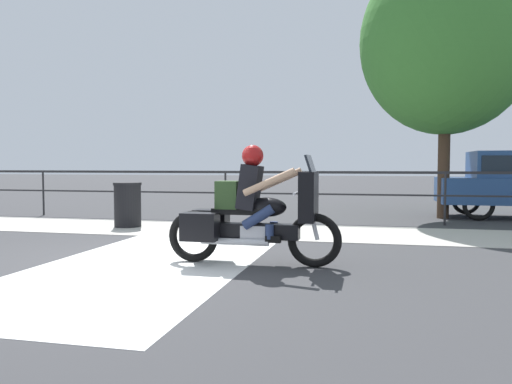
% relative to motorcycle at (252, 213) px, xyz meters
% --- Properties ---
extents(ground_plane, '(120.00, 120.00, 0.00)m').
position_rel_motorcycle_xyz_m(ground_plane, '(-1.93, -0.04, -0.70)').
color(ground_plane, '#38383A').
extents(sidewalk_band, '(44.00, 2.40, 0.01)m').
position_rel_motorcycle_xyz_m(sidewalk_band, '(-1.93, 3.36, -0.69)').
color(sidewalk_band, '#B7B2A8').
rests_on(sidewalk_band, ground).
extents(crosswalk_band, '(2.72, 6.00, 0.01)m').
position_rel_motorcycle_xyz_m(crosswalk_band, '(-1.38, -0.24, -0.70)').
color(crosswalk_band, silver).
rests_on(crosswalk_band, ground).
extents(fence_railing, '(36.00, 0.05, 1.21)m').
position_rel_motorcycle_xyz_m(fence_railing, '(-1.93, 5.27, 0.25)').
color(fence_railing, '#232326').
rests_on(fence_railing, ground).
extents(motorcycle, '(2.39, 0.76, 1.61)m').
position_rel_motorcycle_xyz_m(motorcycle, '(0.00, 0.00, 0.00)').
color(motorcycle, black).
rests_on(motorcycle, ground).
extents(trash_bin, '(0.60, 0.60, 0.97)m').
position_rel_motorcycle_xyz_m(trash_bin, '(-3.58, 3.39, -0.21)').
color(trash_bin, black).
rests_on(trash_bin, ground).
extents(tree_behind_sign, '(4.23, 4.23, 6.76)m').
position_rel_motorcycle_xyz_m(tree_behind_sign, '(3.34, 6.84, 3.73)').
color(tree_behind_sign, '#473323').
rests_on(tree_behind_sign, ground).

